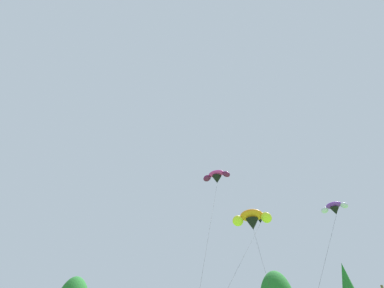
# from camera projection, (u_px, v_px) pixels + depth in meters

# --- Properties ---
(parafoil_kite_high_magenta) EXTENTS (3.97, 20.29, 21.16)m
(parafoil_kite_high_magenta) POSITION_uv_depth(u_px,v_px,m) (217.00, 177.00, 40.42)
(parafoil_kite_high_magenta) COLOR #D12893
(parafoil_kite_mid_purple) EXTENTS (7.61, 8.84, 12.44)m
(parafoil_kite_mid_purple) POSITION_uv_depth(u_px,v_px,m) (334.00, 208.00, 27.07)
(parafoil_kite_mid_purple) COLOR purple
(parafoil_kite_far_lime_white) EXTENTS (6.51, 20.03, 14.84)m
(parafoil_kite_far_lime_white) POSITION_uv_depth(u_px,v_px,m) (260.00, 218.00, 36.13)
(parafoil_kite_far_lime_white) COLOR #93D633
(parafoil_kite_low_orange) EXTENTS (3.89, 8.93, 12.28)m
(parafoil_kite_low_orange) POSITION_uv_depth(u_px,v_px,m) (252.00, 219.00, 27.84)
(parafoil_kite_low_orange) COLOR orange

